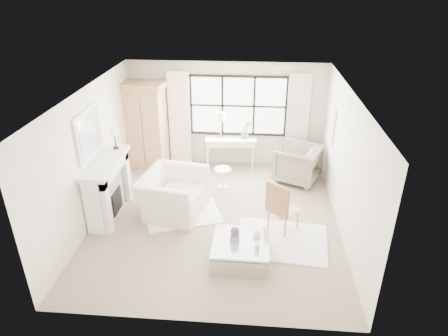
{
  "coord_description": "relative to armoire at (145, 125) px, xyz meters",
  "views": [
    {
      "loc": [
        0.74,
        -6.98,
        4.68
      ],
      "look_at": [
        0.15,
        0.2,
        1.09
      ],
      "focal_mm": 32.0,
      "sensor_mm": 36.0,
      "label": 1
    }
  ],
  "objects": [
    {
      "name": "wall_back",
      "position": [
        2.04,
        0.35,
        0.21
      ],
      "size": [
        5.0,
        0.0,
        5.0
      ],
      "primitive_type": "plane",
      "rotation": [
        1.57,
        0.0,
        0.0
      ],
      "color": "beige",
      "rests_on": "ground"
    },
    {
      "name": "fireplace",
      "position": [
        -0.23,
        -2.4,
        -0.49
      ],
      "size": [
        0.58,
        1.66,
        1.26
      ],
      "color": "white",
      "rests_on": "ground"
    },
    {
      "name": "ceiling",
      "position": [
        2.04,
        -2.4,
        1.56
      ],
      "size": [
        5.5,
        5.5,
        0.0
      ],
      "primitive_type": "plane",
      "rotation": [
        3.14,
        0.0,
        0.0
      ],
      "color": "silver",
      "rests_on": "ground"
    },
    {
      "name": "wall_right",
      "position": [
        4.54,
        -2.4,
        0.21
      ],
      "size": [
        0.0,
        5.5,
        5.5
      ],
      "primitive_type": "plane",
      "rotation": [
        1.57,
        0.0,
        -1.57
      ],
      "color": "silver",
      "rests_on": "ground"
    },
    {
      "name": "wingback_chair",
      "position": [
        3.85,
        -0.53,
        -0.69
      ],
      "size": [
        1.3,
        1.29,
        0.9
      ],
      "primitive_type": "imported",
      "rotation": [
        0.0,
        0.0,
        -1.99
      ],
      "color": "gray",
      "rests_on": "floor"
    },
    {
      "name": "side_table",
      "position": [
        2.07,
        -1.06,
        -0.81
      ],
      "size": [
        0.4,
        0.4,
        0.51
      ],
      "color": "silver",
      "rests_on": "floor"
    },
    {
      "name": "wall_front",
      "position": [
        2.04,
        -5.15,
        0.21
      ],
      "size": [
        5.0,
        0.0,
        5.0
      ],
      "primitive_type": "plane",
      "rotation": [
        -1.57,
        0.0,
        0.0
      ],
      "color": "beige",
      "rests_on": "ground"
    },
    {
      "name": "floor",
      "position": [
        2.04,
        -2.4,
        -1.14
      ],
      "size": [
        5.5,
        5.5,
        0.0
      ],
      "primitive_type": "plane",
      "color": "gray",
      "rests_on": "ground"
    },
    {
      "name": "console_table",
      "position": [
        2.17,
        0.13,
        -0.74
      ],
      "size": [
        1.34,
        0.57,
        0.8
      ],
      "rotation": [
        0.0,
        0.0,
        0.1
      ],
      "color": "white",
      "rests_on": "floor"
    },
    {
      "name": "curtain_right",
      "position": [
        3.84,
        0.25,
        0.1
      ],
      "size": [
        0.55,
        0.1,
        2.47
      ],
      "primitive_type": "cube",
      "color": "beige",
      "rests_on": "ground"
    },
    {
      "name": "french_chair",
      "position": [
        3.39,
        -2.69,
        -0.83
      ],
      "size": [
        0.68,
        0.68,
        1.08
      ],
      "rotation": [
        0.0,
        0.0,
        2.43
      ],
      "color": "#A87146",
      "rests_on": "floor"
    },
    {
      "name": "pillar_candle",
      "position": [
        2.9,
        -3.85,
        -0.7
      ],
      "size": [
        0.08,
        0.08,
        0.12
      ],
      "primitive_type": "cylinder",
      "color": "beige",
      "rests_on": "coffee_table"
    },
    {
      "name": "mantel_lamp",
      "position": [
        -0.15,
        -1.8,
        0.51
      ],
      "size": [
        0.22,
        0.22,
        0.51
      ],
      "color": "black",
      "rests_on": "fireplace"
    },
    {
      "name": "art_frame",
      "position": [
        4.51,
        -0.7,
        0.41
      ],
      "size": [
        0.04,
        0.62,
        0.82
      ],
      "primitive_type": "cube",
      "color": "white",
      "rests_on": "wall_right"
    },
    {
      "name": "rug_left",
      "position": [
        1.32,
        -2.3,
        -1.13
      ],
      "size": [
        1.79,
        1.51,
        0.03
      ],
      "primitive_type": "cube",
      "rotation": [
        0.0,
        0.0,
        0.33
      ],
      "color": "white",
      "rests_on": "floor"
    },
    {
      "name": "coffee_vase",
      "position": [
        2.89,
        -3.47,
        -0.69
      ],
      "size": [
        0.15,
        0.15,
        0.14
      ],
      "primitive_type": "imported",
      "rotation": [
        0.0,
        0.0,
        0.1
      ],
      "color": "white",
      "rests_on": "coffee_table"
    },
    {
      "name": "art_canvas",
      "position": [
        4.49,
        -0.7,
        0.41
      ],
      "size": [
        0.01,
        0.52,
        0.72
      ],
      "primitive_type": "cube",
      "color": "beige",
      "rests_on": "wall_right"
    },
    {
      "name": "curtain_rod",
      "position": [
        2.34,
        0.27,
        1.33
      ],
      "size": [
        3.3,
        0.04,
        0.04
      ],
      "primitive_type": "cylinder",
      "rotation": [
        0.0,
        1.57,
        0.0
      ],
      "color": "#B3853E",
      "rests_on": "wall_back"
    },
    {
      "name": "orchid_plant",
      "position": [
        2.56,
        0.13,
        -0.09
      ],
      "size": [
        0.32,
        0.28,
        0.49
      ],
      "primitive_type": "imported",
      "rotation": [
        0.0,
        0.0,
        0.25
      ],
      "color": "#57744D",
      "rests_on": "console_table"
    },
    {
      "name": "coffee_table",
      "position": [
        2.61,
        -3.65,
        -0.96
      ],
      "size": [
        1.02,
        1.02,
        0.38
      ],
      "rotation": [
        0.0,
        0.0,
        -0.02
      ],
      "color": "silver",
      "rests_on": "floor"
    },
    {
      "name": "window_frame",
      "position": [
        2.34,
        0.32,
        0.46
      ],
      "size": [
        2.5,
        0.04,
        1.5
      ],
      "primitive_type": null,
      "color": "black",
      "rests_on": "wall_back"
    },
    {
      "name": "mirror_glass",
      "position": [
        -0.4,
        -2.4,
        0.7
      ],
      "size": [
        0.02,
        1.0,
        0.8
      ],
      "primitive_type": "cube",
      "color": "silver",
      "rests_on": "wall_left"
    },
    {
      "name": "planter_flowers",
      "position": [
        2.5,
        -3.62,
        -0.57
      ],
      "size": [
        0.15,
        0.15,
        0.15
      ],
      "primitive_type": "sphere",
      "color": "#5E3079",
      "rests_on": "planter_box"
    },
    {
      "name": "mirror_frame",
      "position": [
        -0.43,
        -2.4,
        0.7
      ],
      "size": [
        0.05,
        1.15,
        0.95
      ],
      "primitive_type": "cube",
      "color": "white",
      "rests_on": "wall_left"
    },
    {
      "name": "club_armchair",
      "position": [
        1.11,
        -2.2,
        -0.69
      ],
      "size": [
        1.44,
        1.58,
        0.89
      ],
      "primitive_type": "imported",
      "rotation": [
        0.0,
        0.0,
        1.38
      ],
      "color": "white",
      "rests_on": "floor"
    },
    {
      "name": "window_pane",
      "position": [
        2.34,
        0.33,
        0.46
      ],
      "size": [
        2.4,
        0.02,
        1.5
      ],
      "primitive_type": "cube",
      "color": "white",
      "rests_on": "wall_back"
    },
    {
      "name": "wall_left",
      "position": [
        -0.46,
        -2.4,
        0.21
      ],
      "size": [
        0.0,
        5.5,
        5.5
      ],
      "primitive_type": "plane",
      "rotation": [
        1.57,
        0.0,
        1.57
      ],
      "color": "white",
      "rests_on": "ground"
    },
    {
      "name": "console_lamp",
      "position": [
        1.92,
        0.15,
        0.22
      ],
      "size": [
        0.28,
        0.28,
        0.69
      ],
      "color": "#B08B3D",
      "rests_on": "console_table"
    },
    {
      "name": "armoire",
      "position": [
        0.0,
        0.0,
        0.0
      ],
      "size": [
        1.2,
        0.84,
        2.24
      ],
      "rotation": [
        0.0,
        0.0,
        -0.13
      ],
      "color": "tan",
      "rests_on": "floor"
    },
    {
      "name": "planter_box",
      "position": [
        2.5,
        -3.62,
        -0.7
      ],
      "size": [
        0.16,
        0.16,
        0.12
      ],
      "primitive_type": "cube",
      "rotation": [
        0.0,
        0.0,
        -0.02
      ],
      "color": "gray",
      "rests_on": "coffee_table"
    },
    {
      "name": "rug_right",
      "position": [
        3.36,
        -3.07,
        -1.12
      ],
      "size": [
        1.88,
        1.49,
        0.03
      ],
      "primitive_type": "cube",
      "rotation": [
        0.0,
        0.0,
        -0.11
      ],
      "color": "white",
      "rests_on": "floor"
    },
    {
      "name": "curtain_left",
      "position": [
        0.84,
        0.25,
        0.1
      ],
      "size": [
        0.55,
        0.1,
        2.47
      ],
      "primitive_type": "cube",
      "color": "white",
      "rests_on": "ground"
    }
  ]
}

